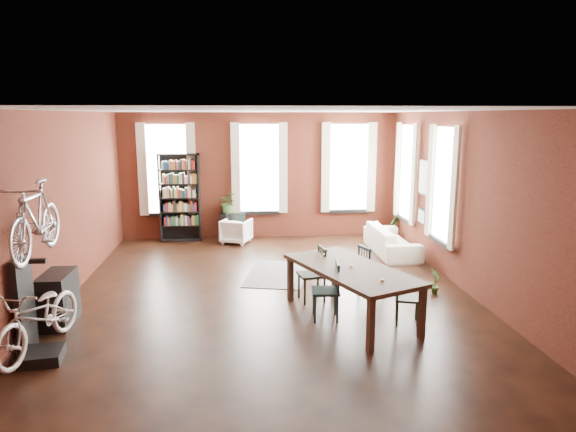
{
  "coord_description": "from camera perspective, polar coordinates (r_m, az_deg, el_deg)",
  "views": [
    {
      "loc": [
        -0.54,
        -8.56,
        3.13
      ],
      "look_at": [
        0.36,
        0.6,
        1.31
      ],
      "focal_mm": 32.0,
      "sensor_mm": 36.0,
      "label": 1
    }
  ],
  "objects": [
    {
      "name": "room",
      "position": [
        9.27,
        -0.67,
        5.01
      ],
      "size": [
        9.0,
        9.04,
        3.22
      ],
      "color": "black",
      "rests_on": "ground"
    },
    {
      "name": "dining_table",
      "position": [
        8.15,
        6.93,
        -8.44
      ],
      "size": [
        1.93,
        2.62,
        0.81
      ],
      "primitive_type": "cube",
      "rotation": [
        0.0,
        0.0,
        0.4
      ],
      "color": "#453529",
      "rests_on": "ground"
    },
    {
      "name": "dining_chair_a",
      "position": [
        8.04,
        4.19,
        -8.29
      ],
      "size": [
        0.46,
        0.46,
        0.91
      ],
      "primitive_type": "cube",
      "rotation": [
        0.0,
        0.0,
        -1.66
      ],
      "color": "#1B3B3A",
      "rests_on": "ground"
    },
    {
      "name": "dining_chair_b",
      "position": [
        8.79,
        2.64,
        -6.5
      ],
      "size": [
        0.5,
        0.5,
        0.93
      ],
      "primitive_type": "cube",
      "rotation": [
        0.0,
        0.0,
        -1.4
      ],
      "color": "black",
      "rests_on": "ground"
    },
    {
      "name": "dining_chair_c",
      "position": [
        8.09,
        13.14,
        -8.85
      ],
      "size": [
        0.45,
        0.45,
        0.8
      ],
      "primitive_type": "cube",
      "rotation": [
        0.0,
        0.0,
        1.3
      ],
      "color": "black",
      "rests_on": "ground"
    },
    {
      "name": "dining_chair_d",
      "position": [
        9.21,
        9.32,
        -5.95
      ],
      "size": [
        0.52,
        0.52,
        0.89
      ],
      "primitive_type": "cube",
      "rotation": [
        0.0,
        0.0,
        1.92
      ],
      "color": "#1C3A3E",
      "rests_on": "ground"
    },
    {
      "name": "bookshelf",
      "position": [
        13.1,
        -11.92,
        2.01
      ],
      "size": [
        1.0,
        0.32,
        2.2
      ],
      "primitive_type": "cube",
      "color": "black",
      "rests_on": "ground"
    },
    {
      "name": "white_armchair",
      "position": [
        12.78,
        -5.77,
        -1.53
      ],
      "size": [
        0.83,
        0.81,
        0.67
      ],
      "primitive_type": "imported",
      "rotation": [
        0.0,
        0.0,
        2.75
      ],
      "color": "white",
      "rests_on": "ground"
    },
    {
      "name": "cream_sofa",
      "position": [
        12.01,
        11.48,
        -2.17
      ],
      "size": [
        0.61,
        2.08,
        0.81
      ],
      "primitive_type": "imported",
      "rotation": [
        0.0,
        0.0,
        1.57
      ],
      "color": "beige",
      "rests_on": "ground"
    },
    {
      "name": "striped_rug",
      "position": [
        10.32,
        -1.18,
        -6.45
      ],
      "size": [
        1.49,
        2.0,
        0.01
      ],
      "primitive_type": "cube",
      "rotation": [
        0.0,
        0.0,
        -0.22
      ],
      "color": "black",
      "rests_on": "ground"
    },
    {
      "name": "bike_trainer",
      "position": [
        7.57,
        -25.64,
        -13.82
      ],
      "size": [
        0.55,
        0.55,
        0.14
      ],
      "primitive_type": "cube",
      "rotation": [
        0.0,
        0.0,
        0.12
      ],
      "color": "black",
      "rests_on": "ground"
    },
    {
      "name": "bike_wall_rack",
      "position": [
        7.75,
        -27.23,
        -8.78
      ],
      "size": [
        0.16,
        0.6,
        1.3
      ],
      "primitive_type": "cube",
      "color": "black",
      "rests_on": "ground"
    },
    {
      "name": "console_table",
      "position": [
        8.59,
        -24.14,
        -8.39
      ],
      "size": [
        0.4,
        0.8,
        0.8
      ],
      "primitive_type": "cube",
      "color": "black",
      "rests_on": "ground"
    },
    {
      "name": "plant_stand",
      "position": [
        13.17,
        -6.62,
        -1.15
      ],
      "size": [
        0.43,
        0.43,
        0.68
      ],
      "primitive_type": "cube",
      "rotation": [
        0.0,
        0.0,
        -0.32
      ],
      "color": "black",
      "rests_on": "ground"
    },
    {
      "name": "plant_by_sofa",
      "position": [
        13.39,
        11.54,
        -1.93
      ],
      "size": [
        0.54,
        0.74,
        0.3
      ],
      "primitive_type": "imported",
      "rotation": [
        0.0,
        0.0,
        0.27
      ],
      "color": "#2C6026",
      "rests_on": "ground"
    },
    {
      "name": "plant_small",
      "position": [
        9.58,
        15.97,
        -7.84
      ],
      "size": [
        0.51,
        0.46,
        0.16
      ],
      "primitive_type": "imported",
      "rotation": [
        0.0,
        0.0,
        0.93
      ],
      "color": "#346327",
      "rests_on": "ground"
    },
    {
      "name": "bicycle_floor",
      "position": [
        7.27,
        -26.15,
        -6.98
      ],
      "size": [
        0.79,
        1.02,
        1.73
      ],
      "primitive_type": "imported",
      "rotation": [
        0.0,
        0.0,
        -0.22
      ],
      "color": "beige",
      "rests_on": "bike_trainer"
    },
    {
      "name": "bicycle_hung",
      "position": [
        7.32,
        -26.44,
        2.16
      ],
      "size": [
        0.47,
        1.0,
        1.66
      ],
      "primitive_type": "imported",
      "color": "#A5A8AD",
      "rests_on": "bike_wall_rack"
    },
    {
      "name": "plant_on_stand",
      "position": [
        13.06,
        -6.68,
        1.23
      ],
      "size": [
        0.55,
        0.6,
        0.43
      ],
      "primitive_type": "imported",
      "rotation": [
        0.0,
        0.0,
        -0.1
      ],
      "color": "#2C4E1F",
      "rests_on": "plant_stand"
    }
  ]
}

